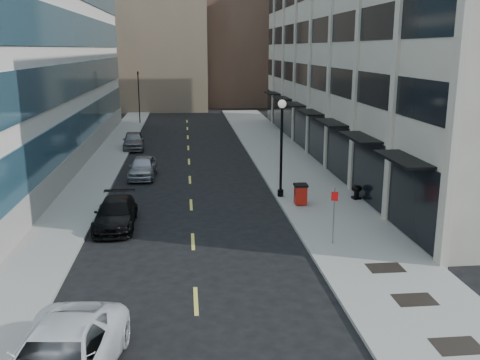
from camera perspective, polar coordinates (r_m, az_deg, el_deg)
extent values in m
plane|color=black|center=(17.65, -4.58, -15.62)|extent=(160.00, 160.00, 0.00)
cube|color=gray|center=(37.21, 6.25, 0.42)|extent=(5.00, 80.00, 0.15)
cube|color=gray|center=(36.94, -15.50, -0.11)|extent=(3.00, 80.00, 0.15)
cube|color=#BCB59F|center=(45.74, 16.72, 13.71)|extent=(14.00, 46.00, 18.00)
cube|color=black|center=(44.10, 7.64, 5.04)|extent=(0.18, 46.00, 3.60)
cube|color=black|center=(43.65, 7.85, 10.88)|extent=(0.12, 46.00, 1.80)
cube|color=black|center=(43.61, 8.00, 15.48)|extent=(0.12, 46.00, 1.80)
cube|color=#BCB59F|center=(21.91, 22.60, 13.69)|extent=(0.35, 0.60, 18.00)
cube|color=#BCB59F|center=(27.36, 16.56, 13.99)|extent=(0.35, 0.60, 18.00)
cube|color=#BCB59F|center=(33.00, 12.54, 14.11)|extent=(0.35, 0.60, 18.00)
cube|color=#BCB59F|center=(38.75, 9.71, 14.15)|extent=(0.35, 0.60, 18.00)
cube|color=#BCB59F|center=(44.56, 7.61, 14.17)|extent=(0.35, 0.60, 18.00)
cube|color=#BCB59F|center=(50.42, 5.99, 14.16)|extent=(0.35, 0.60, 18.00)
cube|color=#BCB59F|center=(56.31, 4.71, 14.15)|extent=(0.35, 0.60, 18.00)
cube|color=#BCB59F|center=(62.22, 3.68, 14.14)|extent=(0.35, 0.60, 18.00)
cube|color=black|center=(24.80, 16.95, 2.15)|extent=(1.30, 4.00, 0.12)
cube|color=black|center=(30.32, 12.63, 4.47)|extent=(1.30, 4.00, 0.12)
cube|color=black|center=(36.00, 9.64, 6.05)|extent=(1.30, 4.00, 0.12)
cube|color=black|center=(41.77, 7.46, 7.18)|extent=(1.30, 4.00, 0.12)
cube|color=black|center=(47.59, 5.80, 8.04)|extent=(1.30, 4.00, 0.12)
cube|color=black|center=(53.45, 4.50, 8.70)|extent=(1.30, 4.00, 0.12)
cube|color=black|center=(59.34, 3.46, 9.23)|extent=(1.30, 4.00, 0.12)
cube|color=gray|center=(43.77, -16.00, 3.09)|extent=(0.20, 46.00, 1.80)
cube|color=#2E586B|center=(43.45, -16.19, 5.81)|extent=(0.14, 45.60, 2.40)
cube|color=#2E586B|center=(43.13, -16.51, 10.42)|extent=(0.14, 45.60, 2.40)
cube|color=#2E586B|center=(43.10, -16.84, 15.06)|extent=(0.14, 45.60, 2.40)
cube|color=#7B6450|center=(83.63, -8.87, 17.36)|extent=(14.00, 18.00, 28.00)
cube|color=#7B6450|center=(94.41, -14.78, 14.84)|extent=(12.00, 14.00, 22.00)
cube|color=#BCB59F|center=(83.40, 6.96, 14.68)|extent=(10.00, 14.00, 20.00)
cube|color=black|center=(17.68, 22.16, -16.07)|extent=(1.40, 1.00, 0.01)
cube|color=black|center=(20.05, 18.13, -12.03)|extent=(1.40, 1.00, 0.01)
cube|color=black|center=(22.39, 15.24, -9.02)|extent=(1.40, 1.00, 0.01)
cube|color=#D8CC4C|center=(19.42, -4.73, -12.71)|extent=(0.15, 2.20, 0.01)
cube|color=#D8CC4C|center=(24.93, -5.04, -6.54)|extent=(0.15, 2.20, 0.01)
cube|color=#D8CC4C|center=(30.63, -5.24, -2.64)|extent=(0.15, 2.20, 0.01)
cube|color=#D8CC4C|center=(36.42, -5.37, 0.03)|extent=(0.15, 2.20, 0.01)
cube|color=#D8CC4C|center=(42.27, -5.47, 1.97)|extent=(0.15, 2.20, 0.01)
cube|color=#D8CC4C|center=(48.16, -5.54, 3.43)|extent=(0.15, 2.20, 0.01)
cube|color=#D8CC4C|center=(54.07, -5.59, 4.57)|extent=(0.15, 2.20, 0.01)
cube|color=#D8CC4C|center=(60.00, -5.64, 5.49)|extent=(0.15, 2.20, 0.01)
cube|color=#D8CC4C|center=(65.95, -5.68, 6.24)|extent=(0.15, 2.20, 0.01)
cylinder|color=black|center=(63.84, -10.73, 8.53)|extent=(0.12, 0.12, 6.00)
imported|color=black|center=(63.65, -10.85, 11.21)|extent=(0.66, 0.66, 1.98)
imported|color=black|center=(27.30, -13.13, -3.51)|extent=(2.00, 4.80, 1.39)
imported|color=#9899A0|center=(37.35, -10.33, 1.37)|extent=(1.93, 4.43, 1.49)
imported|color=slate|center=(48.17, -11.29, 4.15)|extent=(2.10, 4.63, 1.54)
cube|color=#A7150B|center=(30.07, 6.47, -1.56)|extent=(0.66, 0.66, 1.04)
cube|color=black|center=(29.93, 6.50, -0.55)|extent=(0.74, 0.74, 0.12)
cylinder|color=black|center=(30.47, 5.93, -2.23)|extent=(0.06, 0.23, 0.23)
cylinder|color=black|center=(30.56, 6.70, -2.21)|extent=(0.06, 0.23, 0.23)
cylinder|color=black|center=(31.75, 4.34, -1.38)|extent=(0.35, 0.35, 0.40)
cylinder|color=black|center=(31.17, 4.42, 3.15)|extent=(0.15, 0.15, 5.07)
sphere|color=silver|center=(30.79, 4.52, 8.10)|extent=(0.48, 0.48, 0.48)
cone|color=black|center=(30.76, 4.53, 8.61)|extent=(0.13, 0.13, 0.20)
cylinder|color=slate|center=(24.13, 9.97, -3.81)|extent=(0.05, 0.05, 2.58)
cube|color=red|center=(23.85, 10.07, -1.73)|extent=(0.29, 0.15, 0.41)
cube|color=black|center=(31.87, 12.30, -1.86)|extent=(0.52, 0.52, 0.13)
cylinder|color=black|center=(31.80, 12.32, -1.41)|extent=(0.28, 0.28, 0.43)
ellipsoid|color=black|center=(31.73, 12.35, -0.89)|extent=(0.60, 0.60, 0.42)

